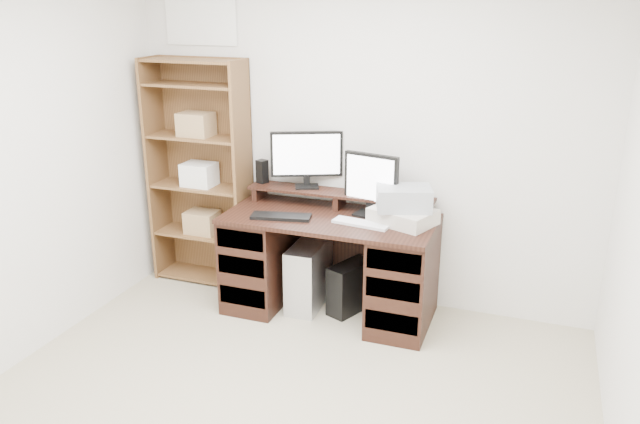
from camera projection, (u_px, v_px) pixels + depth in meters
The scene contains 14 objects.
room at pixel (232, 227), 2.78m from camera, with size 3.54×4.04×2.54m.
desk at pixel (330, 263), 4.55m from camera, with size 1.50×0.70×0.75m.
riser_shelf at pixel (339, 196), 4.59m from camera, with size 1.40×0.22×0.12m.
monitor_wide at pixel (307, 156), 4.63m from camera, with size 0.50×0.25×0.42m.
monitor_small at pixel (371, 182), 4.38m from camera, with size 0.41×0.19×0.45m.
speaker at pixel (262, 171), 4.78m from camera, with size 0.07×0.07×0.18m, color black.
keyboard_black at pixel (281, 217), 4.39m from camera, with size 0.42×0.14×0.02m, color black.
keyboard_white at pixel (361, 223), 4.26m from camera, with size 0.40×0.12×0.02m, color silver.
mouse at pixel (413, 231), 4.10m from camera, with size 0.08×0.06×0.03m, color silver.
printer at pixel (403, 216), 4.28m from camera, with size 0.41×0.31×0.10m, color #B7AD9F.
basket at pixel (404, 198), 4.24m from camera, with size 0.36×0.26×0.16m, color gray.
tower_silver at pixel (309, 275), 4.69m from camera, with size 0.22×0.49×0.49m, color silver.
tower_black at pixel (351, 287), 4.62m from camera, with size 0.30×0.41×0.38m.
bookshelf at pixel (201, 171), 4.94m from camera, with size 0.80×0.30×1.80m.
Camera 1 is at (1.26, -2.32, 2.22)m, focal length 35.00 mm.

